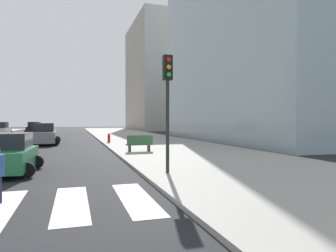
{
  "coord_description": "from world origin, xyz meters",
  "views": [
    {
      "loc": [
        4.59,
        -4.74,
        2.29
      ],
      "look_at": [
        16.29,
        33.11,
        1.55
      ],
      "focal_mm": 32.52,
      "sensor_mm": 36.0,
      "label": 1
    }
  ],
  "objects_px": {
    "park_bench": "(139,144)",
    "traffic_light_near_corner": "(168,90)",
    "fire_hydrant": "(109,138)",
    "car_black_third": "(35,128)",
    "car_green_fourth": "(10,155)",
    "car_gray_second": "(44,135)",
    "car_white_nearest": "(0,130)"
  },
  "relations": [
    {
      "from": "park_bench",
      "to": "traffic_light_near_corner",
      "type": "bearing_deg",
      "value": 173.23
    },
    {
      "from": "fire_hydrant",
      "to": "traffic_light_near_corner",
      "type": "bearing_deg",
      "value": -88.62
    },
    {
      "from": "traffic_light_near_corner",
      "to": "fire_hydrant",
      "type": "distance_m",
      "value": 18.01
    },
    {
      "from": "traffic_light_near_corner",
      "to": "park_bench",
      "type": "xyz_separation_m",
      "value": [
        0.66,
        8.68,
        -2.8
      ]
    },
    {
      "from": "car_black_third",
      "to": "fire_hydrant",
      "type": "bearing_deg",
      "value": -68.01
    },
    {
      "from": "car_green_fourth",
      "to": "traffic_light_near_corner",
      "type": "height_order",
      "value": "traffic_light_near_corner"
    },
    {
      "from": "car_green_fourth",
      "to": "fire_hydrant",
      "type": "distance_m",
      "value": 16.17
    },
    {
      "from": "car_gray_second",
      "to": "car_black_third",
      "type": "bearing_deg",
      "value": -82.5
    },
    {
      "from": "traffic_light_near_corner",
      "to": "park_bench",
      "type": "distance_m",
      "value": 9.15
    },
    {
      "from": "car_black_third",
      "to": "fire_hydrant",
      "type": "distance_m",
      "value": 26.94
    },
    {
      "from": "park_bench",
      "to": "car_gray_second",
      "type": "bearing_deg",
      "value": 32.27
    },
    {
      "from": "car_green_fourth",
      "to": "park_bench",
      "type": "relative_size",
      "value": 2.17
    },
    {
      "from": "car_black_third",
      "to": "traffic_light_near_corner",
      "type": "relative_size",
      "value": 0.97
    },
    {
      "from": "traffic_light_near_corner",
      "to": "fire_hydrant",
      "type": "relative_size",
      "value": 5.34
    },
    {
      "from": "car_green_fourth",
      "to": "car_black_third",
      "type": "bearing_deg",
      "value": -82.67
    },
    {
      "from": "car_white_nearest",
      "to": "traffic_light_near_corner",
      "type": "xyz_separation_m",
      "value": [
        13.18,
        -34.19,
        2.53
      ]
    },
    {
      "from": "car_white_nearest",
      "to": "car_green_fourth",
      "type": "xyz_separation_m",
      "value": [
        6.92,
        -31.51,
        -0.15
      ]
    },
    {
      "from": "car_gray_second",
      "to": "park_bench",
      "type": "distance_m",
      "value": 12.19
    },
    {
      "from": "traffic_light_near_corner",
      "to": "fire_hydrant",
      "type": "xyz_separation_m",
      "value": [
        -0.43,
        17.76,
        -2.91
      ]
    },
    {
      "from": "car_black_third",
      "to": "car_green_fourth",
      "type": "relative_size",
      "value": 1.17
    },
    {
      "from": "car_white_nearest",
      "to": "car_gray_second",
      "type": "bearing_deg",
      "value": -66.37
    },
    {
      "from": "car_gray_second",
      "to": "car_green_fourth",
      "type": "height_order",
      "value": "car_gray_second"
    },
    {
      "from": "car_white_nearest",
      "to": "car_black_third",
      "type": "relative_size",
      "value": 1.01
    },
    {
      "from": "fire_hydrant",
      "to": "car_white_nearest",
      "type": "bearing_deg",
      "value": 127.82
    },
    {
      "from": "car_green_fourth",
      "to": "fire_hydrant",
      "type": "relative_size",
      "value": 4.44
    },
    {
      "from": "car_white_nearest",
      "to": "car_black_third",
      "type": "distance_m",
      "value": 9.4
    },
    {
      "from": "car_black_third",
      "to": "park_bench",
      "type": "relative_size",
      "value": 2.53
    },
    {
      "from": "car_white_nearest",
      "to": "car_black_third",
      "type": "bearing_deg",
      "value": 69.08
    },
    {
      "from": "car_green_fourth",
      "to": "fire_hydrant",
      "type": "xyz_separation_m",
      "value": [
        5.83,
        15.08,
        -0.23
      ]
    },
    {
      "from": "car_green_fourth",
      "to": "car_gray_second",
      "type": "bearing_deg",
      "value": -87.69
    },
    {
      "from": "car_white_nearest",
      "to": "traffic_light_near_corner",
      "type": "height_order",
      "value": "traffic_light_near_corner"
    },
    {
      "from": "car_white_nearest",
      "to": "car_green_fourth",
      "type": "distance_m",
      "value": 32.26
    }
  ]
}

